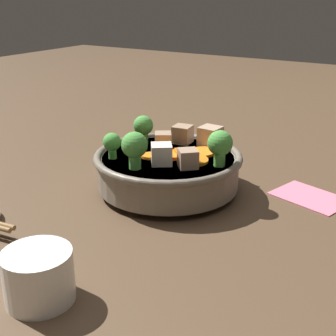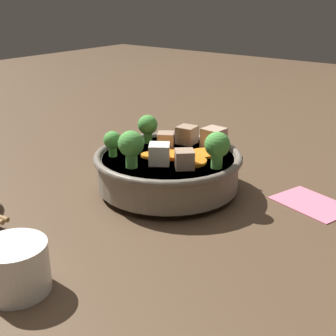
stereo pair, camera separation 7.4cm
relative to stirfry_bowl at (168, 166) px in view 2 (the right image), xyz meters
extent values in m
plane|color=#4C3826|center=(0.00, 0.00, -0.04)|extent=(3.00, 3.00, 0.00)
cylinder|color=slate|center=(0.00, 0.00, -0.04)|extent=(0.12, 0.12, 0.01)
cylinder|color=slate|center=(0.00, 0.00, -0.01)|extent=(0.22, 0.22, 0.05)
torus|color=#685F52|center=(0.00, 0.00, 0.02)|extent=(0.24, 0.24, 0.01)
cylinder|color=brown|center=(0.00, 0.00, 0.00)|extent=(0.21, 0.21, 0.03)
cylinder|color=orange|center=(-0.02, -0.02, 0.02)|extent=(0.05, 0.05, 0.01)
cylinder|color=orange|center=(-0.04, -0.04, 0.02)|extent=(0.06, 0.06, 0.01)
cylinder|color=orange|center=(0.02, 0.02, 0.02)|extent=(0.05, 0.05, 0.01)
cylinder|color=orange|center=(-0.05, 0.00, 0.02)|extent=(0.05, 0.05, 0.01)
cylinder|color=orange|center=(0.00, 0.00, 0.02)|extent=(0.06, 0.06, 0.01)
cylinder|color=#59B84C|center=(0.07, 0.05, 0.02)|extent=(0.01, 0.01, 0.02)
sphere|color=#47933D|center=(0.07, 0.05, 0.04)|extent=(0.03, 0.03, 0.03)
cylinder|color=#59B84C|center=(0.01, 0.07, 0.03)|extent=(0.02, 0.02, 0.02)
sphere|color=#47933D|center=(0.01, 0.07, 0.05)|extent=(0.04, 0.04, 0.04)
cylinder|color=#59B84C|center=(0.07, -0.03, 0.03)|extent=(0.02, 0.02, 0.02)
sphere|color=#47933D|center=(0.07, -0.03, 0.05)|extent=(0.03, 0.03, 0.03)
cylinder|color=#59B84C|center=(-0.09, -0.01, 0.03)|extent=(0.02, 0.02, 0.02)
sphere|color=#47933D|center=(-0.09, -0.01, 0.05)|extent=(0.04, 0.04, 0.04)
cube|color=#9E7F66|center=(0.02, -0.07, 0.03)|extent=(0.03, 0.03, 0.03)
cube|color=silver|center=(-0.01, 0.03, 0.03)|extent=(0.04, 0.04, 0.03)
cube|color=#9E7F66|center=(-0.05, 0.02, 0.03)|extent=(0.04, 0.04, 0.03)
cube|color=tan|center=(-0.03, -0.08, 0.03)|extent=(0.04, 0.04, 0.03)
cube|color=#9E7F66|center=(0.03, -0.03, 0.03)|extent=(0.04, 0.04, 0.03)
cylinder|color=white|center=(-0.03, 0.31, -0.01)|extent=(0.07, 0.07, 0.06)
cylinder|color=brown|center=(-0.03, 0.31, 0.00)|extent=(0.06, 0.06, 0.00)
cube|color=#D16B84|center=(-0.20, -0.09, -0.04)|extent=(0.13, 0.10, 0.00)
camera|label=1|loc=(-0.36, 0.59, 0.26)|focal=50.00mm
camera|label=2|loc=(-0.43, 0.55, 0.26)|focal=50.00mm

